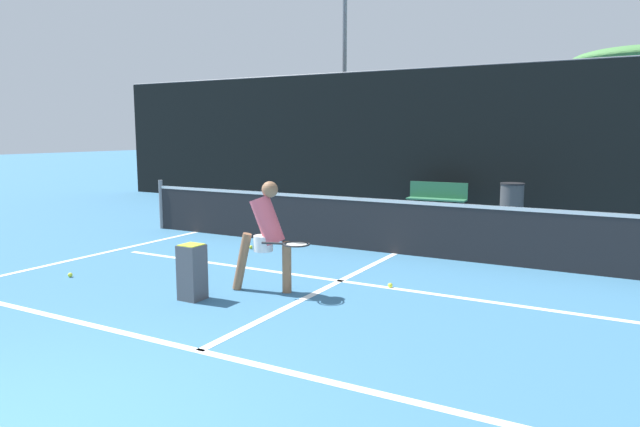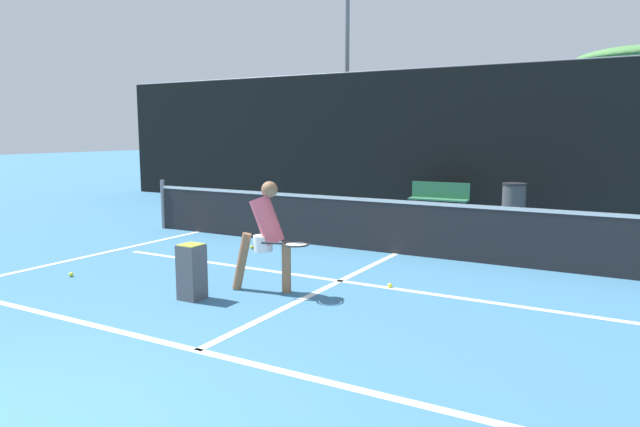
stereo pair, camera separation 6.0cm
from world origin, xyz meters
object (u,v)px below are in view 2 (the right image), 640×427
(player_practicing, at_px, (266,231))
(trash_bin, at_px, (514,204))
(courtside_bench, at_px, (439,198))
(parked_car, at_px, (478,178))
(ball_hopper, at_px, (192,270))

(player_practicing, bearing_deg, trash_bin, 59.70)
(courtside_bench, relative_size, trash_bin, 1.56)
(courtside_bench, distance_m, trash_bin, 1.91)
(player_practicing, bearing_deg, courtside_bench, 73.94)
(player_practicing, relative_size, courtside_bench, 0.99)
(trash_bin, bearing_deg, parked_car, 111.97)
(player_practicing, xyz_separation_m, trash_bin, (1.74, 7.40, -0.33))
(courtside_bench, bearing_deg, parked_car, 91.60)
(player_practicing, xyz_separation_m, parked_car, (-0.47, 12.86, -0.20))
(ball_hopper, relative_size, trash_bin, 0.74)
(ball_hopper, height_order, parked_car, parked_car)
(trash_bin, relative_size, parked_car, 0.20)
(player_practicing, distance_m, parked_car, 12.87)
(courtside_bench, bearing_deg, player_practicing, -91.02)
(trash_bin, bearing_deg, ball_hopper, -106.13)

